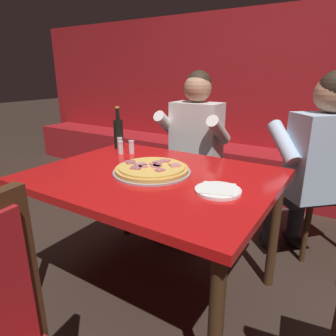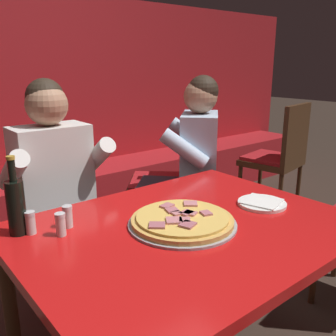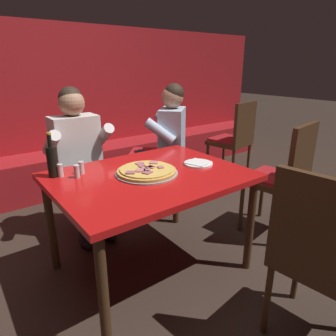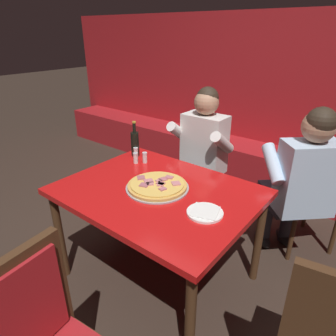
{
  "view_description": "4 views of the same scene",
  "coord_description": "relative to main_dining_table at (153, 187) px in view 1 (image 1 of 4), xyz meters",
  "views": [
    {
      "loc": [
        0.88,
        -1.23,
        1.26
      ],
      "look_at": [
        0.02,
        0.12,
        0.75
      ],
      "focal_mm": 32.0,
      "sensor_mm": 36.0,
      "label": 1
    },
    {
      "loc": [
        -0.89,
        -0.98,
        1.35
      ],
      "look_at": [
        0.19,
        0.35,
        0.86
      ],
      "focal_mm": 40.0,
      "sensor_mm": 36.0,
      "label": 2
    },
    {
      "loc": [
        -1.03,
        -1.58,
        1.44
      ],
      "look_at": [
        0.16,
        0.0,
        0.75
      ],
      "focal_mm": 32.0,
      "sensor_mm": 36.0,
      "label": 3
    },
    {
      "loc": [
        1.13,
        -1.31,
        1.7
      ],
      "look_at": [
        -0.17,
        0.33,
        0.73
      ],
      "focal_mm": 32.0,
      "sensor_mm": 36.0,
      "label": 4
    }
  ],
  "objects": [
    {
      "name": "booth_wall_panel",
      "position": [
        0.0,
        2.18,
        0.28
      ],
      "size": [
        6.8,
        0.16,
        1.9
      ],
      "primitive_type": "cube",
      "color": "#A3191E",
      "rests_on": "ground_plane"
    },
    {
      "name": "booth_bench",
      "position": [
        0.0,
        1.86,
        -0.44
      ],
      "size": [
        6.46,
        0.48,
        0.46
      ],
      "primitive_type": "cube",
      "color": "#A3191E",
      "rests_on": "ground_plane"
    },
    {
      "name": "plate_white_paper",
      "position": [
        0.4,
        -0.05,
        0.09
      ],
      "size": [
        0.21,
        0.21,
        0.02
      ],
      "color": "white",
      "rests_on": "main_dining_table"
    },
    {
      "name": "diner_seated_blue_shirt",
      "position": [
        -0.18,
        0.77,
        0.04
      ],
      "size": [
        0.53,
        0.53,
        1.27
      ],
      "color": "black",
      "rests_on": "ground_plane"
    },
    {
      "name": "main_dining_table",
      "position": [
        0.0,
        0.0,
        0.0
      ],
      "size": [
        1.26,
        0.97,
        0.75
      ],
      "color": "#422816",
      "rests_on": "ground_plane"
    },
    {
      "name": "shaker_black_pepper",
      "position": [
        -0.49,
        0.31,
        0.12
      ],
      "size": [
        0.04,
        0.04,
        0.09
      ],
      "color": "silver",
      "rests_on": "main_dining_table"
    },
    {
      "name": "shaker_oregano",
      "position": [
        -0.36,
        0.27,
        0.12
      ],
      "size": [
        0.04,
        0.04,
        0.09
      ],
      "color": "silver",
      "rests_on": "main_dining_table"
    },
    {
      "name": "pizza",
      "position": [
        -0.01,
        0.01,
        0.1
      ],
      "size": [
        0.42,
        0.42,
        0.05
      ],
      "color": "#9E9EA3",
      "rests_on": "main_dining_table"
    },
    {
      "name": "diner_standing_companion",
      "position": [
        0.68,
        0.77,
        0.04
      ],
      "size": [
        0.64,
        0.64,
        1.27
      ],
      "color": "black",
      "rests_on": "ground_plane"
    },
    {
      "name": "beer_bottle",
      "position": [
        -0.53,
        0.34,
        0.19
      ],
      "size": [
        0.07,
        0.07,
        0.29
      ],
      "color": "black",
      "rests_on": "main_dining_table"
    },
    {
      "name": "shaker_parmesan",
      "position": [
        -0.41,
        0.22,
        0.12
      ],
      "size": [
        0.04,
        0.04,
        0.09
      ],
      "color": "silver",
      "rests_on": "main_dining_table"
    },
    {
      "name": "dining_chair_by_booth",
      "position": [
        0.75,
        1.01,
        -0.09
      ],
      "size": [
        0.62,
        0.62,
        0.98
      ],
      "color": "#422816",
      "rests_on": "ground_plane"
    },
    {
      "name": "ground_plane",
      "position": [
        0.0,
        0.0,
        -0.67
      ],
      "size": [
        24.0,
        24.0,
        0.0
      ],
      "primitive_type": "plane",
      "color": "#33261E"
    }
  ]
}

